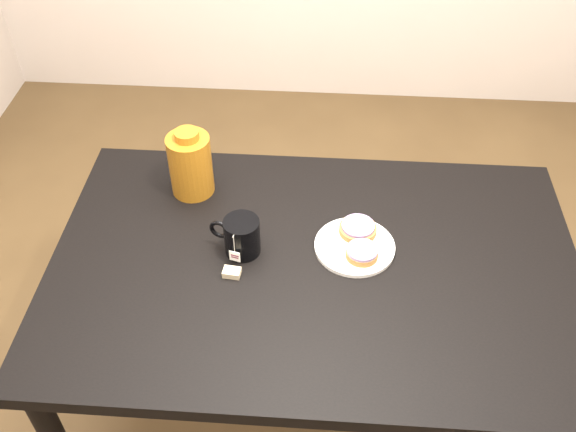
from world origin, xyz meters
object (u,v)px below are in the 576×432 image
at_px(table, 314,284).
at_px(bagel_back, 358,228).
at_px(mug, 241,236).
at_px(teabag_pouch, 232,272).
at_px(plate, 355,246).
at_px(bagel_front, 362,253).
at_px(bagel_package, 190,164).

xyz_separation_m(table, bagel_back, (0.11, 0.11, 0.11)).
height_order(bagel_back, mug, mug).
bearing_deg(table, bagel_back, 45.15).
xyz_separation_m(bagel_back, teabag_pouch, (-0.32, -0.17, -0.02)).
bearing_deg(plate, mug, -174.55).
bearing_deg(table, bagel_front, 10.75).
xyz_separation_m(bagel_back, bagel_front, (0.01, -0.09, 0.00)).
relative_size(bagel_back, bagel_front, 1.42).
distance_m(table, mug, 0.24).
xyz_separation_m(bagel_back, bagel_package, (-0.48, 0.16, 0.07)).
height_order(bagel_front, teabag_pouch, bagel_front).
xyz_separation_m(table, plate, (0.11, 0.06, 0.09)).
distance_m(table, bagel_package, 0.49).
xyz_separation_m(bagel_front, teabag_pouch, (-0.33, -0.08, -0.02)).
distance_m(bagel_front, teabag_pouch, 0.34).
bearing_deg(plate, bagel_back, 81.37).
relative_size(table, bagel_back, 10.39).
height_order(table, bagel_front, bagel_front).
relative_size(plate, teabag_pouch, 4.81).
bearing_deg(plate, teabag_pouch, -159.60).
relative_size(table, mug, 9.33).
height_order(bagel_back, teabag_pouch, bagel_back).
height_order(table, bagel_back, bagel_back).
distance_m(plate, mug, 0.31).
xyz_separation_m(teabag_pouch, bagel_package, (-0.16, 0.33, 0.09)).
height_order(table, teabag_pouch, teabag_pouch).
distance_m(teabag_pouch, bagel_package, 0.37).
relative_size(plate, bagel_front, 2.28).
xyz_separation_m(bagel_front, mug, (-0.32, 0.01, 0.03)).
bearing_deg(teabag_pouch, table, 14.67).
distance_m(plate, bagel_front, 0.05).
bearing_deg(bagel_front, teabag_pouch, -166.76).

